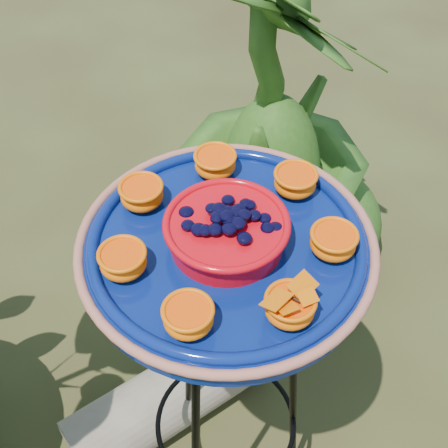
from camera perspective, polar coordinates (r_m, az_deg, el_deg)
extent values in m
torus|color=black|center=(0.94, 0.23, -3.67)|extent=(0.25, 0.25, 0.01)
torus|color=black|center=(1.39, 0.16, -17.65)|extent=(0.31, 0.31, 0.01)
cylinder|color=black|center=(1.34, -3.25, -11.09)|extent=(0.02, 0.08, 0.82)
cylinder|color=black|center=(1.30, 6.34, -14.73)|extent=(0.08, 0.05, 0.82)
cylinder|color=navy|center=(0.92, 0.23, -2.49)|extent=(0.44, 0.44, 0.04)
torus|color=#AD654E|center=(0.90, 0.24, -1.80)|extent=(0.44, 0.44, 0.01)
torus|color=navy|center=(0.90, 0.24, -1.64)|extent=(0.41, 0.41, 0.02)
cylinder|color=red|center=(0.89, 0.24, -0.85)|extent=(0.17, 0.17, 0.04)
torus|color=red|center=(0.87, 0.24, 0.06)|extent=(0.18, 0.18, 0.01)
ellipsoid|color=black|center=(0.87, 0.25, 0.31)|extent=(0.15, 0.15, 0.03)
ellipsoid|color=#E95B02|center=(0.97, 6.51, 3.71)|extent=(0.07, 0.07, 0.03)
cylinder|color=#E45C04|center=(0.96, 6.59, 4.42)|extent=(0.06, 0.06, 0.01)
ellipsoid|color=#E95B02|center=(1.00, -0.81, 5.42)|extent=(0.07, 0.07, 0.03)
cylinder|color=#E45C04|center=(0.98, -0.82, 6.13)|extent=(0.06, 0.06, 0.01)
ellipsoid|color=#E95B02|center=(0.95, -7.51, 2.56)|extent=(0.07, 0.07, 0.03)
cylinder|color=#E45C04|center=(0.94, -7.61, 3.26)|extent=(0.06, 0.06, 0.01)
ellipsoid|color=#E95B02|center=(0.87, -9.19, -3.51)|extent=(0.07, 0.07, 0.03)
cylinder|color=#E45C04|center=(0.86, -9.32, -2.81)|extent=(0.06, 0.06, 0.01)
ellipsoid|color=#E95B02|center=(0.80, -3.27, -8.64)|extent=(0.07, 0.07, 0.03)
cylinder|color=#E45C04|center=(0.79, -3.32, -7.98)|extent=(0.06, 0.06, 0.01)
ellipsoid|color=#E95B02|center=(0.81, 6.02, -7.71)|extent=(0.07, 0.07, 0.03)
cylinder|color=#E45C04|center=(0.80, 6.11, -7.04)|extent=(0.06, 0.06, 0.01)
ellipsoid|color=#E95B02|center=(0.89, 9.92, -1.78)|extent=(0.07, 0.07, 0.03)
cylinder|color=#E45C04|center=(0.88, 10.06, -1.08)|extent=(0.06, 0.06, 0.01)
cylinder|color=black|center=(0.79, 6.16, -6.65)|extent=(0.01, 0.03, 0.00)
cube|color=orange|center=(0.78, 4.82, -6.89)|extent=(0.04, 0.04, 0.01)
cube|color=orange|center=(0.80, 7.21, -5.57)|extent=(0.04, 0.04, 0.01)
cylinder|color=gray|center=(1.65, -5.08, -15.48)|extent=(0.54, 0.20, 0.18)
imported|color=#244B14|center=(1.70, 4.55, 8.39)|extent=(0.66, 0.66, 0.97)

